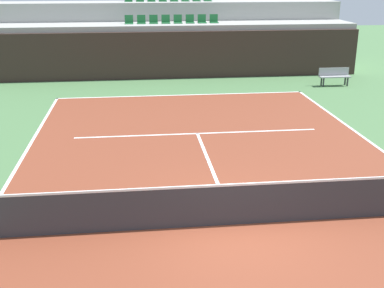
# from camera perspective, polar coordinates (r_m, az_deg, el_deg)

# --- Properties ---
(ground_plane) EXTENTS (80.00, 80.00, 0.00)m
(ground_plane) POSITION_cam_1_polar(r_m,az_deg,el_deg) (10.88, 4.93, -9.33)
(ground_plane) COLOR #477042
(court_surface) EXTENTS (11.00, 24.00, 0.01)m
(court_surface) POSITION_cam_1_polar(r_m,az_deg,el_deg) (10.88, 4.93, -9.31)
(court_surface) COLOR brown
(court_surface) RESTS_ON ground_plane
(baseline_far) EXTENTS (11.00, 0.10, 0.00)m
(baseline_far) POSITION_cam_1_polar(r_m,az_deg,el_deg) (22.01, -1.20, 5.71)
(baseline_far) COLOR white
(baseline_far) RESTS_ON court_surface
(service_line_far) EXTENTS (8.26, 0.10, 0.00)m
(service_line_far) POSITION_cam_1_polar(r_m,az_deg,el_deg) (16.70, 0.63, 1.23)
(service_line_far) COLOR white
(service_line_far) RESTS_ON court_surface
(centre_service_line) EXTENTS (0.10, 6.40, 0.00)m
(centre_service_line) POSITION_cam_1_polar(r_m,az_deg,el_deg) (13.72, 2.31, -2.91)
(centre_service_line) COLOR white
(centre_service_line) RESTS_ON court_surface
(back_wall) EXTENTS (19.35, 0.30, 2.37)m
(back_wall) POSITION_cam_1_polar(r_m,az_deg,el_deg) (25.49, -2.05, 10.28)
(back_wall) COLOR #33231E
(back_wall) RESTS_ON ground_plane
(stands_tier_lower) EXTENTS (19.35, 2.40, 2.64)m
(stands_tier_lower) POSITION_cam_1_polar(r_m,az_deg,el_deg) (26.79, -2.30, 11.02)
(stands_tier_lower) COLOR #9E9E99
(stands_tier_lower) RESTS_ON ground_plane
(stands_tier_upper) EXTENTS (19.35, 2.40, 3.63)m
(stands_tier_upper) POSITION_cam_1_polar(r_m,az_deg,el_deg) (29.10, -2.69, 12.66)
(stands_tier_upper) COLOR #9E9E99
(stands_tier_upper) RESTS_ON ground_plane
(seating_row_lower) EXTENTS (4.94, 0.44, 0.44)m
(seating_row_lower) POSITION_cam_1_polar(r_m,az_deg,el_deg) (26.72, -2.35, 14.12)
(seating_row_lower) COLOR #1E6633
(seating_row_lower) RESTS_ON stands_tier_lower
(tennis_net) EXTENTS (11.08, 0.08, 1.07)m
(tennis_net) POSITION_cam_1_polar(r_m,az_deg,el_deg) (10.65, 5.01, -6.93)
(tennis_net) COLOR black
(tennis_net) RESTS_ON court_surface
(player_bench) EXTENTS (1.50, 0.40, 0.85)m
(player_bench) POSITION_cam_1_polar(r_m,az_deg,el_deg) (24.82, 16.23, 7.69)
(player_bench) COLOR #99999E
(player_bench) RESTS_ON ground_plane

